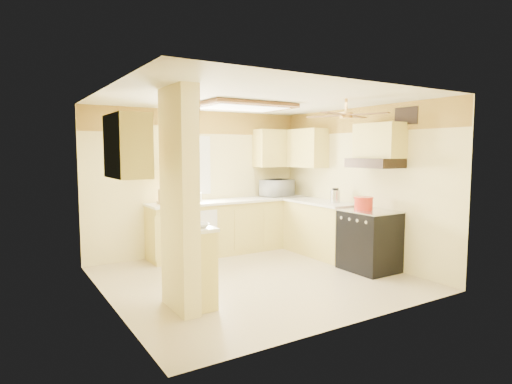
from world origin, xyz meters
TOP-DOWN VIEW (x-y plane):
  - floor at (0.00, 0.00)m, footprint 4.00×4.00m
  - ceiling at (0.00, 0.00)m, footprint 4.00×4.00m
  - wall_back at (0.00, 1.90)m, footprint 4.00×0.00m
  - wall_front at (0.00, -1.90)m, footprint 4.00×0.00m
  - wall_left at (-2.00, 0.00)m, footprint 0.00×3.80m
  - wall_right at (2.00, 0.00)m, footprint 0.00×3.80m
  - wallpaper_border at (0.00, 1.88)m, footprint 4.00×0.02m
  - partition_column at (-1.35, -0.55)m, footprint 0.20×0.70m
  - partition_ledge at (-1.13, -0.55)m, footprint 0.25×0.55m
  - ledge_top at (-1.13, -0.55)m, footprint 0.28×0.58m
  - lower_cabinets_back at (0.50, 1.60)m, footprint 3.00×0.60m
  - lower_cabinets_right at (1.70, 0.60)m, footprint 0.60×1.40m
  - countertop_back at (0.50, 1.59)m, footprint 3.04×0.64m
  - countertop_right at (1.69, 0.60)m, footprint 0.64×1.44m
  - dishwasher_panel at (-0.25, 1.29)m, footprint 0.58×0.02m
  - window at (-0.25, 1.89)m, footprint 0.92×0.02m
  - upper_cab_back_left at (-0.85, 1.72)m, footprint 0.60×0.35m
  - upper_cab_back_right at (1.55, 1.72)m, footprint 0.90×0.35m
  - upper_cab_right at (1.82, 1.25)m, footprint 0.35×1.00m
  - upper_cab_left_wall at (-1.82, -0.25)m, footprint 0.35×0.75m
  - upper_cab_over_stove at (1.82, -0.55)m, footprint 0.35×0.76m
  - stove at (1.67, -0.55)m, footprint 0.68×0.77m
  - range_hood at (1.74, -0.55)m, footprint 0.50×0.76m
  - poster_menu at (-1.24, -0.55)m, footprint 0.02×0.42m
  - poster_nashville at (-1.24, -0.55)m, footprint 0.02×0.42m
  - ceiling_light_panel at (0.10, 0.50)m, footprint 1.35×0.95m
  - ceiling_fan at (1.00, -0.70)m, footprint 1.15×1.15m
  - vent_grate at (1.98, -0.90)m, footprint 0.02×0.40m
  - microwave at (1.49, 1.64)m, footprint 0.64×0.48m
  - bowl at (-1.15, -0.67)m, footprint 0.25×0.25m
  - dutch_oven at (1.63, -0.46)m, footprint 0.30×0.30m
  - kettle at (1.73, 0.28)m, footprint 0.16×0.16m
  - dish_rack at (-0.64, 1.57)m, footprint 0.42×0.31m
  - utensil_crock at (-0.11, 1.70)m, footprint 0.11×0.11m

SIDE VIEW (x-z plane):
  - floor at x=0.00m, z-range 0.00..0.00m
  - dishwasher_panel at x=-0.25m, z-range 0.03..0.83m
  - partition_ledge at x=-1.13m, z-range 0.00..0.90m
  - lower_cabinets_back at x=0.50m, z-range 0.00..0.90m
  - lower_cabinets_right at x=1.70m, z-range 0.00..0.90m
  - stove at x=1.67m, z-range 0.00..0.92m
  - ledge_top at x=-1.13m, z-range 0.90..0.94m
  - countertop_back at x=0.50m, z-range 0.90..0.94m
  - countertop_right at x=1.69m, z-range 0.90..0.94m
  - bowl at x=-1.15m, z-range 0.94..0.99m
  - utensil_crock at x=-0.11m, z-range 0.90..1.13m
  - dutch_oven at x=1.63m, z-range 0.92..1.11m
  - dish_rack at x=-0.64m, z-range 0.91..1.14m
  - kettle at x=1.73m, z-range 0.93..1.18m
  - microwave at x=1.49m, z-range 0.94..1.26m
  - poster_nashville at x=-1.24m, z-range 0.92..1.48m
  - wall_back at x=0.00m, z-range -0.75..3.25m
  - wall_front at x=0.00m, z-range -0.75..3.25m
  - wall_left at x=-2.00m, z-range -0.65..3.15m
  - wall_right at x=2.00m, z-range -0.65..3.15m
  - partition_column at x=-1.35m, z-range 0.00..2.50m
  - window at x=-0.25m, z-range 1.04..2.06m
  - range_hood at x=1.74m, z-range 1.55..1.69m
  - upper_cab_back_left at x=-0.85m, z-range 1.50..2.20m
  - upper_cab_back_right at x=1.55m, z-range 1.50..2.20m
  - upper_cab_right at x=1.82m, z-range 1.50..2.20m
  - upper_cab_left_wall at x=-1.82m, z-range 1.50..2.20m
  - poster_menu at x=-1.24m, z-range 1.57..2.14m
  - upper_cab_over_stove at x=1.82m, z-range 1.69..2.21m
  - ceiling_fan at x=1.00m, z-range 2.16..2.42m
  - wallpaper_border at x=0.00m, z-range 2.10..2.50m
  - vent_grate at x=1.98m, z-range 2.17..2.42m
  - ceiling_light_panel at x=0.10m, z-range 2.42..2.49m
  - ceiling at x=0.00m, z-range 2.50..2.50m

